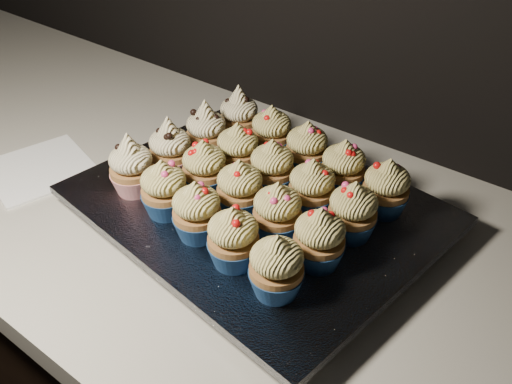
# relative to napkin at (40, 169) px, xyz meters

# --- Properties ---
(worktop) EXTENTS (2.44, 0.64, 0.04)m
(worktop) POSITION_rel_napkin_xyz_m (0.37, 0.11, -0.02)
(worktop) COLOR beige
(worktop) RESTS_ON cabinet
(napkin) EXTENTS (0.19, 0.19, 0.00)m
(napkin) POSITION_rel_napkin_xyz_m (0.00, 0.00, 0.00)
(napkin) COLOR white
(napkin) RESTS_ON worktop
(baking_tray) EXTENTS (0.47, 0.38, 0.02)m
(baking_tray) POSITION_rel_napkin_xyz_m (0.35, 0.11, 0.01)
(baking_tray) COLOR black
(baking_tray) RESTS_ON worktop
(foil_lining) EXTENTS (0.52, 0.42, 0.01)m
(foil_lining) POSITION_rel_napkin_xyz_m (0.35, 0.11, 0.03)
(foil_lining) COLOR silver
(foil_lining) RESTS_ON baking_tray
(cupcake_0) EXTENTS (0.06, 0.06, 0.10)m
(cupcake_0) POSITION_rel_napkin_xyz_m (0.20, 0.03, 0.07)
(cupcake_0) COLOR #AF1823
(cupcake_0) RESTS_ON foil_lining
(cupcake_1) EXTENTS (0.06, 0.06, 0.08)m
(cupcake_1) POSITION_rel_napkin_xyz_m (0.27, 0.02, 0.07)
(cupcake_1) COLOR navy
(cupcake_1) RESTS_ON foil_lining
(cupcake_2) EXTENTS (0.06, 0.06, 0.08)m
(cupcake_2) POSITION_rel_napkin_xyz_m (0.34, 0.01, 0.07)
(cupcake_2) COLOR navy
(cupcake_2) RESTS_ON foil_lining
(cupcake_3) EXTENTS (0.06, 0.06, 0.08)m
(cupcake_3) POSITION_rel_napkin_xyz_m (0.41, -0.00, 0.07)
(cupcake_3) COLOR navy
(cupcake_3) RESTS_ON foil_lining
(cupcake_4) EXTENTS (0.06, 0.06, 0.08)m
(cupcake_4) POSITION_rel_napkin_xyz_m (0.48, -0.01, 0.07)
(cupcake_4) COLOR navy
(cupcake_4) RESTS_ON foil_lining
(cupcake_5) EXTENTS (0.06, 0.06, 0.10)m
(cupcake_5) POSITION_rel_napkin_xyz_m (0.21, 0.09, 0.07)
(cupcake_5) COLOR #AF1823
(cupcake_5) RESTS_ON foil_lining
(cupcake_6) EXTENTS (0.06, 0.06, 0.08)m
(cupcake_6) POSITION_rel_napkin_xyz_m (0.28, 0.09, 0.07)
(cupcake_6) COLOR navy
(cupcake_6) RESTS_ON foil_lining
(cupcake_7) EXTENTS (0.06, 0.06, 0.08)m
(cupcake_7) POSITION_rel_napkin_xyz_m (0.35, 0.08, 0.07)
(cupcake_7) COLOR navy
(cupcake_7) RESTS_ON foil_lining
(cupcake_8) EXTENTS (0.06, 0.06, 0.08)m
(cupcake_8) POSITION_rel_napkin_xyz_m (0.42, 0.07, 0.07)
(cupcake_8) COLOR navy
(cupcake_8) RESTS_ON foil_lining
(cupcake_9) EXTENTS (0.06, 0.06, 0.08)m
(cupcake_9) POSITION_rel_napkin_xyz_m (0.49, 0.06, 0.07)
(cupcake_9) COLOR navy
(cupcake_9) RESTS_ON foil_lining
(cupcake_10) EXTENTS (0.06, 0.06, 0.10)m
(cupcake_10) POSITION_rel_napkin_xyz_m (0.22, 0.16, 0.07)
(cupcake_10) COLOR #AF1823
(cupcake_10) RESTS_ON foil_lining
(cupcake_11) EXTENTS (0.06, 0.06, 0.08)m
(cupcake_11) POSITION_rel_napkin_xyz_m (0.29, 0.15, 0.07)
(cupcake_11) COLOR navy
(cupcake_11) RESTS_ON foil_lining
(cupcake_12) EXTENTS (0.06, 0.06, 0.08)m
(cupcake_12) POSITION_rel_napkin_xyz_m (0.35, 0.14, 0.07)
(cupcake_12) COLOR navy
(cupcake_12) RESTS_ON foil_lining
(cupcake_13) EXTENTS (0.06, 0.06, 0.08)m
(cupcake_13) POSITION_rel_napkin_xyz_m (0.42, 0.14, 0.07)
(cupcake_13) COLOR navy
(cupcake_13) RESTS_ON foil_lining
(cupcake_14) EXTENTS (0.06, 0.06, 0.08)m
(cupcake_14) POSITION_rel_napkin_xyz_m (0.49, 0.13, 0.07)
(cupcake_14) COLOR navy
(cupcake_14) RESTS_ON foil_lining
(cupcake_15) EXTENTS (0.06, 0.06, 0.10)m
(cupcake_15) POSITION_rel_napkin_xyz_m (0.23, 0.23, 0.07)
(cupcake_15) COLOR #AF1823
(cupcake_15) RESTS_ON foil_lining
(cupcake_16) EXTENTS (0.06, 0.06, 0.08)m
(cupcake_16) POSITION_rel_napkin_xyz_m (0.30, 0.22, 0.07)
(cupcake_16) COLOR navy
(cupcake_16) RESTS_ON foil_lining
(cupcake_17) EXTENTS (0.06, 0.06, 0.08)m
(cupcake_17) POSITION_rel_napkin_xyz_m (0.36, 0.22, 0.07)
(cupcake_17) COLOR navy
(cupcake_17) RESTS_ON foil_lining
(cupcake_18) EXTENTS (0.06, 0.06, 0.08)m
(cupcake_18) POSITION_rel_napkin_xyz_m (0.43, 0.20, 0.07)
(cupcake_18) COLOR navy
(cupcake_18) RESTS_ON foil_lining
(cupcake_19) EXTENTS (0.06, 0.06, 0.08)m
(cupcake_19) POSITION_rel_napkin_xyz_m (0.50, 0.20, 0.07)
(cupcake_19) COLOR navy
(cupcake_19) RESTS_ON foil_lining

